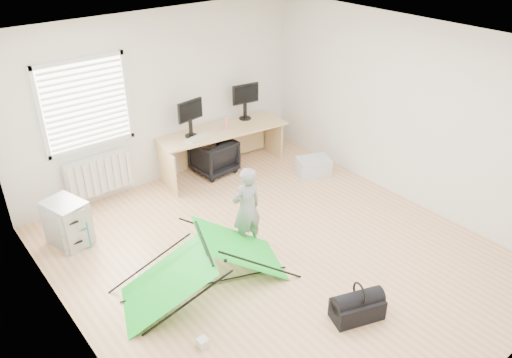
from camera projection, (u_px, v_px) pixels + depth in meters
ground at (275, 254)px, 6.51m from camera, size 5.50×5.50×0.00m
back_wall at (162, 99)px, 7.73m from camera, size 5.00×0.02×2.70m
window at (86, 105)px, 6.95m from camera, size 1.20×0.06×1.20m
radiator at (99, 175)px, 7.46m from camera, size 1.00×0.12×0.60m
desk at (223, 150)px, 8.40m from camera, size 2.24×0.95×0.74m
filing_cabinet at (68, 223)px, 6.59m from camera, size 0.54×0.63×0.63m
monitor_left at (190, 123)px, 7.87m from camera, size 0.48×0.17×0.45m
monitor_right at (245, 106)px, 8.51m from camera, size 0.49×0.18×0.46m
keyboard at (199, 137)px, 7.92m from camera, size 0.50×0.26×0.02m
thermos at (226, 123)px, 8.17m from camera, size 0.08×0.08×0.22m
office_chair at (214, 156)px, 8.35m from camera, size 0.67×0.69×0.59m
person at (247, 208)px, 6.39m from camera, size 0.44×0.31×1.17m
kite at (205, 264)px, 5.84m from camera, size 2.21×1.54×0.63m
storage_crate at (313, 166)px, 8.34m from camera, size 0.63×0.54×0.30m
tote_bag at (75, 235)px, 6.54m from camera, size 0.38×0.25×0.41m
white_box at (203, 343)px, 5.14m from camera, size 0.10×0.10×0.10m
duffel_bag at (357, 309)px, 5.47m from camera, size 0.63×0.45×0.25m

